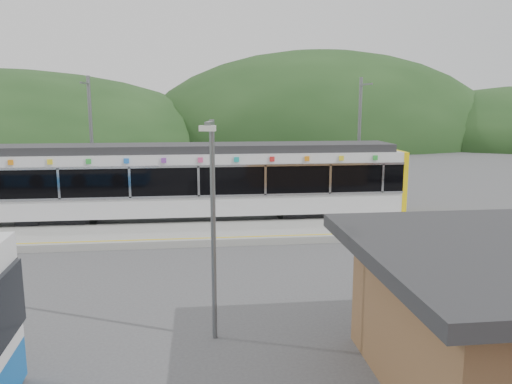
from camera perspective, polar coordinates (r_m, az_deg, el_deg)
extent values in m
plane|color=#4C4C4F|center=(18.50, -1.27, -7.69)|extent=(120.00, 120.00, 0.00)
ellipsoid|color=#1E3D19|center=(73.89, 7.27, 5.71)|extent=(52.00, 39.00, 26.00)
cube|color=#9E9E99|center=(21.62, -2.09, -4.64)|extent=(26.00, 3.20, 0.30)
cube|color=yellow|center=(20.32, -1.80, -5.15)|extent=(26.00, 0.10, 0.01)
cube|color=black|center=(25.01, -21.57, -2.96)|extent=(3.20, 2.20, 0.56)
cube|color=black|center=(24.75, 6.36, -2.43)|extent=(3.20, 2.20, 0.56)
cube|color=silver|center=(23.99, -7.72, -1.05)|extent=(20.00, 2.90, 0.92)
cube|color=black|center=(23.79, -7.79, 1.75)|extent=(20.00, 2.96, 1.45)
cube|color=silver|center=(22.42, -7.82, -0.52)|extent=(20.00, 0.05, 0.10)
cube|color=silver|center=(22.21, -7.90, 2.90)|extent=(20.00, 0.05, 0.10)
cube|color=silver|center=(23.67, -7.84, 4.02)|extent=(20.00, 2.90, 0.45)
cube|color=#2D2D30|center=(23.63, -7.87, 5.00)|extent=(19.40, 2.50, 0.36)
cube|color=yellow|center=(25.69, 15.42, 1.36)|extent=(0.24, 2.92, 3.00)
cube|color=silver|center=(23.10, -21.63, 0.87)|extent=(0.10, 0.05, 1.35)
cube|color=silver|center=(22.51, -14.24, 1.05)|extent=(0.10, 0.05, 1.35)
cube|color=silver|center=(22.30, -6.58, 1.21)|extent=(0.10, 0.05, 1.35)
cube|color=silver|center=(22.50, 1.09, 1.36)|extent=(0.10, 0.05, 1.35)
cube|color=silver|center=(23.09, 8.49, 1.47)|extent=(0.10, 0.05, 1.35)
cube|color=silver|center=(23.86, 14.30, 1.55)|extent=(0.10, 0.05, 1.35)
cube|color=orange|center=(23.56, -26.24, 3.05)|extent=(0.22, 0.04, 0.22)
cube|color=yellow|center=(23.07, -22.50, 3.19)|extent=(0.22, 0.04, 0.22)
cube|color=green|center=(22.68, -18.60, 3.33)|extent=(0.22, 0.04, 0.22)
cube|color=blue|center=(22.40, -14.59, 3.46)|extent=(0.22, 0.04, 0.22)
cube|color=purple|center=(22.24, -10.50, 3.56)|extent=(0.22, 0.04, 0.22)
cube|color=#E54C8C|center=(22.19, -6.37, 3.66)|extent=(0.22, 0.04, 0.22)
cube|color=#19A5A5|center=(22.25, -2.24, 3.73)|extent=(0.22, 0.04, 0.22)
cube|color=red|center=(22.43, 1.85, 3.78)|extent=(0.22, 0.04, 0.22)
cube|color=orange|center=(22.71, 5.86, 3.82)|extent=(0.22, 0.04, 0.22)
cube|color=yellow|center=(23.11, 9.74, 3.83)|extent=(0.22, 0.04, 0.22)
cube|color=green|center=(23.61, 13.48, 3.83)|extent=(0.22, 0.04, 0.22)
cylinder|color=slate|center=(26.77, -18.24, 5.01)|extent=(0.18, 0.18, 7.00)
cube|color=slate|center=(25.92, -18.98, 11.69)|extent=(0.08, 1.80, 0.08)
cylinder|color=slate|center=(27.60, 11.68, 5.45)|extent=(0.18, 0.18, 7.00)
cube|color=slate|center=(26.77, 12.46, 11.93)|extent=(0.08, 1.80, 0.08)
cylinder|color=slate|center=(11.84, -4.89, -4.67)|extent=(0.12, 0.12, 5.30)
cube|color=slate|center=(11.06, -5.03, 7.74)|extent=(0.24, 0.89, 0.12)
cube|color=silver|center=(10.67, -4.97, 7.27)|extent=(0.37, 0.23, 0.12)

